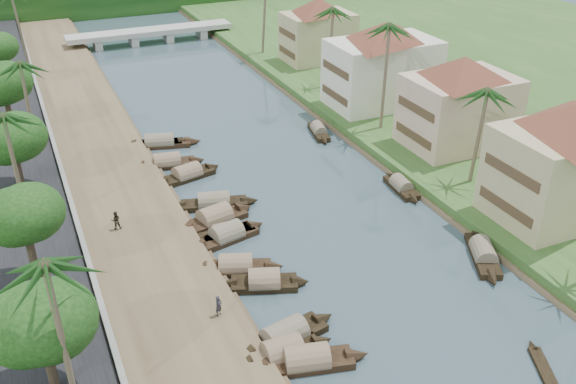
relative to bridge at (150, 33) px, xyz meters
name	(u,v)px	position (x,y,z in m)	size (l,w,h in m)	color
ground	(356,261)	(0.00, -72.00, -1.72)	(220.00, 220.00, 0.00)	#394C55
left_bank	(113,189)	(-16.00, -52.00, -1.32)	(10.00, 180.00, 0.80)	brown
right_bank	(415,130)	(19.00, -52.00, -1.12)	(16.00, 180.00, 1.20)	#2C5120
road	(20,203)	(-24.50, -52.00, -1.02)	(8.00, 180.00, 1.40)	black
retaining_wall	(67,188)	(-20.20, -52.00, -0.37)	(0.40, 180.00, 1.10)	gray
bridge	(150,33)	(0.00, 0.00, 0.00)	(28.00, 4.00, 2.40)	#A9A99E
building_near	(567,160)	(18.99, -74.00, 4.66)	(14.85, 14.85, 10.20)	tan
building_mid	(460,101)	(19.99, -58.00, 4.41)	(14.11, 14.11, 9.70)	beige
building_far	(383,63)	(18.99, -44.00, 4.66)	(15.59, 15.59, 10.20)	#ECE7CE
building_distant	(318,29)	(19.99, -24.00, 4.16)	(12.62, 12.62, 9.20)	tan
sampan_1	(283,353)	(-9.99, -79.88, -1.31)	(7.54, 2.03, 2.24)	black
sampan_2	(307,361)	(-8.86, -81.18, -1.31)	(8.77, 3.69, 2.26)	black
sampan_3	(285,337)	(-9.23, -78.48, -1.30)	(8.86, 3.62, 2.32)	black
sampan_4	(236,267)	(-9.48, -69.35, -1.31)	(7.90, 4.38, 2.22)	black
sampan_5	(264,282)	(-8.18, -72.16, -1.30)	(7.29, 4.10, 2.27)	black
sampan_6	(227,236)	(-8.62, -64.67, -1.30)	(7.92, 3.52, 2.30)	black
sampan_7	(226,233)	(-8.50, -64.18, -1.32)	(7.04, 1.79, 1.91)	black
sampan_8	(215,219)	(-8.68, -61.55, -1.30)	(8.43, 3.90, 2.50)	black
sampan_9	(214,203)	(-7.84, -58.71, -1.31)	(8.77, 3.82, 2.19)	black
sampan_10	(167,163)	(-9.66, -48.52, -1.31)	(8.23, 2.98, 2.22)	black
sampan_11	(187,175)	(-8.50, -52.07, -1.31)	(8.03, 3.60, 2.25)	black
sampan_12	(160,143)	(-9.14, -43.10, -1.31)	(9.57, 4.08, 2.24)	black
sampan_13	(157,143)	(-9.38, -42.92, -1.31)	(7.92, 3.72, 2.14)	black
sampan_14	(483,254)	(9.68, -75.84, -1.31)	(5.18, 8.43, 2.10)	black
sampan_15	(401,187)	(10.02, -63.03, -1.32)	(1.97, 6.97, 1.89)	black
sampan_16	(319,131)	(8.76, -47.28, -1.32)	(2.72, 7.29, 1.81)	black
canoe_0	(545,373)	(4.85, -88.05, -1.62)	(3.29, 6.01, 0.82)	black
canoe_1	(238,287)	(-10.09, -71.52, -1.62)	(5.26, 2.45, 0.85)	black
canoe_2	(175,181)	(-9.85, -52.32, -1.62)	(5.09, 0.99, 0.74)	black
palm_1	(484,93)	(16.00, -65.97, 8.39)	(3.20, 3.20, 10.67)	brown
palm_2	(388,28)	(15.00, -50.84, 10.92)	(3.20, 3.20, 13.31)	brown
palm_3	(330,11)	(16.00, -35.33, 9.45)	(3.20, 3.20, 11.77)	brown
palm_4	(47,268)	(-23.00, -81.10, 10.01)	(3.20, 3.20, 12.15)	brown
palm_5	(5,119)	(-24.00, -57.79, 9.43)	(3.20, 3.20, 11.54)	brown
palm_6	(20,66)	(-22.00, -40.74, 8.60)	(3.20, 3.20, 10.69)	brown
tree_1	(40,322)	(-24.00, -78.15, 4.70)	(5.52, 5.52, 7.36)	#493829
tree_2	(23,215)	(-24.00, -66.27, 5.26)	(5.04, 5.04, 7.74)	#493829
tree_3	(12,139)	(-24.00, -49.95, 4.57)	(5.51, 5.51, 7.23)	#493829
tree_4	(3,84)	(-24.00, -35.45, 5.25)	(5.52, 5.52, 7.92)	#493829
tree_6	(405,54)	(24.00, -41.30, 4.53)	(4.82, 4.82, 7.12)	#493829
person_near	(219,306)	(-12.71, -74.91, -0.11)	(0.59, 0.39, 1.62)	#2B2B33
person_far	(116,220)	(-17.11, -60.32, -0.08)	(0.82, 0.64, 1.69)	#2C291F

